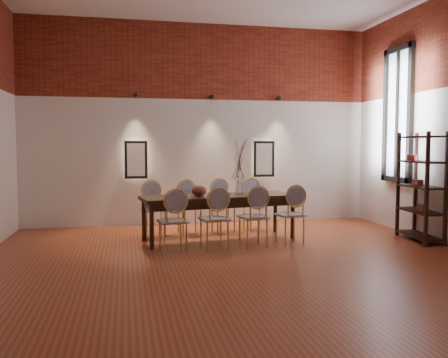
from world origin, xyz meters
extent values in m
cube|color=#9A4424|center=(0.00, 0.00, -0.01)|extent=(7.00, 7.00, 0.02)
cube|color=silver|center=(0.00, 3.55, 2.00)|extent=(7.00, 0.10, 4.00)
cube|color=silver|center=(0.00, -3.55, 2.00)|extent=(7.00, 0.10, 4.00)
cube|color=maroon|center=(0.00, 3.48, 3.25)|extent=(7.00, 0.02, 1.50)
cube|color=#FFEAC6|center=(-1.30, 3.45, 1.30)|extent=(0.36, 0.06, 0.66)
cube|color=#FFEAC6|center=(1.30, 3.45, 1.30)|extent=(0.36, 0.06, 0.66)
cylinder|color=black|center=(-1.30, 3.42, 2.55)|extent=(0.08, 0.10, 0.08)
cylinder|color=black|center=(0.20, 3.42, 2.55)|extent=(0.08, 0.10, 0.08)
cylinder|color=black|center=(1.60, 3.42, 2.55)|extent=(0.08, 0.10, 0.08)
cube|color=silver|center=(3.46, 2.00, 2.15)|extent=(0.02, 0.78, 2.38)
cube|color=black|center=(3.44, 2.00, 2.15)|extent=(0.08, 0.90, 2.50)
cube|color=black|center=(3.44, 2.00, 2.15)|extent=(0.06, 0.06, 2.40)
cube|color=black|center=(0.02, 1.75, 0.38)|extent=(2.66, 1.18, 0.75)
cylinder|color=silver|center=(0.38, 1.80, 0.90)|extent=(0.14, 0.14, 0.30)
ellipsoid|color=maroon|center=(-0.33, 1.64, 0.84)|extent=(0.24, 0.24, 0.18)
cube|color=maroon|center=(0.09, 1.91, 0.77)|extent=(0.28, 0.21, 0.03)
camera|label=1|loc=(-1.51, -5.98, 1.59)|focal=38.00mm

